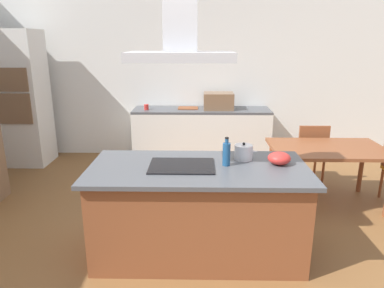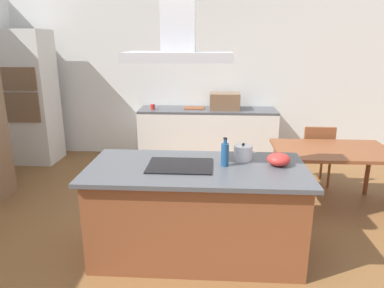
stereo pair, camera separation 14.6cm
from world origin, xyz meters
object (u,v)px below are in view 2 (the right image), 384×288
countertop_microwave (225,101)px  range_hood (179,30)px  tea_kettle (243,153)px  dining_table (332,155)px  coffee_mug_red (153,107)px  mixing_bowl (279,159)px  wall_oven_stack (32,98)px  chair_facing_back_wall (316,152)px  olive_oil_bottle (225,154)px  cutting_board (194,108)px  cooktop (180,166)px

countertop_microwave → range_hood: 3.11m
tea_kettle → dining_table: 1.52m
coffee_mug_red → mixing_bowl: bearing=-58.9°
coffee_mug_red → wall_oven_stack: (-2.01, -0.16, 0.16)m
chair_facing_back_wall → tea_kettle: bearing=-126.4°
olive_oil_bottle → countertop_microwave: (0.08, 2.84, 0.03)m
coffee_mug_red → chair_facing_back_wall: coffee_mug_red is taller
tea_kettle → cutting_board: tea_kettle is taller
dining_table → range_hood: size_ratio=1.56×
wall_oven_stack → dining_table: bearing=-18.4°
countertop_microwave → coffee_mug_red: (-1.22, -0.07, -0.09)m
tea_kettle → wall_oven_stack: size_ratio=0.10×
olive_oil_bottle → wall_oven_stack: size_ratio=0.12×
tea_kettle → coffee_mug_red: tea_kettle is taller
mixing_bowl → dining_table: mixing_bowl is taller
range_hood → tea_kettle: bearing=20.0°
olive_oil_bottle → mixing_bowl: bearing=5.1°
mixing_bowl → countertop_microwave: countertop_microwave is taller
cooktop → cutting_board: (-0.03, 2.93, 0.00)m
tea_kettle → mixing_bowl: 0.35m
mixing_bowl → wall_oven_stack: (-3.66, 2.57, 0.14)m
cutting_board → dining_table: cutting_board is taller
tea_kettle → dining_table: (1.17, 0.93, -0.31)m
cooktop → coffee_mug_red: coffee_mug_red is taller
wall_oven_stack → range_hood: range_hood is taller
wall_oven_stack → cutting_board: bearing=6.0°
coffee_mug_red → cutting_board: 0.71m
dining_table → coffee_mug_red: bearing=146.4°
coffee_mug_red → range_hood: (0.73, -2.81, 1.16)m
chair_facing_back_wall → countertop_microwave: bearing=140.0°
cooktop → wall_oven_stack: wall_oven_stack is taller
dining_table → chair_facing_back_wall: (0.00, 0.67, -0.16)m
dining_table → chair_facing_back_wall: chair_facing_back_wall is taller
tea_kettle → cutting_board: (-0.63, 2.71, -0.06)m
countertop_microwave → wall_oven_stack: wall_oven_stack is taller
dining_table → tea_kettle: bearing=-141.7°
tea_kettle → chair_facing_back_wall: size_ratio=0.26×
cooktop → olive_oil_bottle: size_ratio=2.21×
countertop_microwave → coffee_mug_red: countertop_microwave is taller
tea_kettle → mixing_bowl: tea_kettle is taller
mixing_bowl → chair_facing_back_wall: (0.85, 1.73, -0.45)m
mixing_bowl → chair_facing_back_wall: mixing_bowl is taller
cutting_board → mixing_bowl: bearing=-71.7°
cooktop → olive_oil_bottle: bearing=5.0°
chair_facing_back_wall → olive_oil_bottle: bearing=-127.4°
coffee_mug_red → dining_table: 3.01m
coffee_mug_red → range_hood: bearing=-75.4°
countertop_microwave → chair_facing_back_wall: (1.28, -1.07, -0.53)m
olive_oil_bottle → tea_kettle: bearing=44.7°
coffee_mug_red → chair_facing_back_wall: 2.73m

